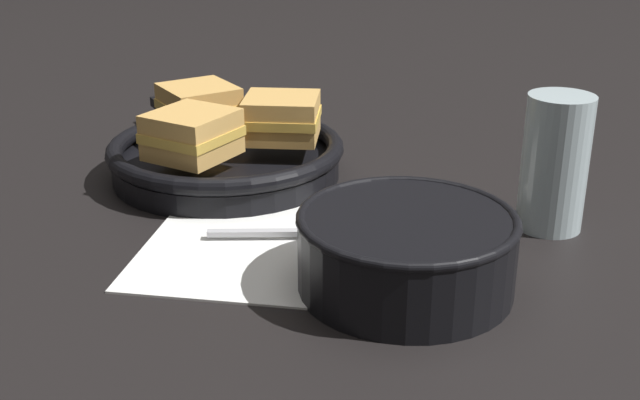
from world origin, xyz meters
TOP-DOWN VIEW (x-y plane):
  - ground_plane at (0.00, 0.00)m, footprint 4.00×4.00m
  - napkin at (-0.00, 0.01)m, footprint 0.27×0.23m
  - soup_bowl at (0.10, -0.06)m, footprint 0.17×0.17m
  - spoon at (0.03, 0.02)m, footprint 0.15×0.03m
  - skillet at (-0.09, 0.18)m, footprint 0.27×0.33m
  - sandwich_near_left at (-0.11, 0.12)m, footprint 0.10×0.10m
  - sandwich_near_right at (-0.03, 0.19)m, footprint 0.08×0.08m
  - sandwich_far_left at (-0.13, 0.23)m, footprint 0.11×0.11m
  - drinking_glass at (0.24, 0.07)m, footprint 0.06×0.06m

SIDE VIEW (x-z plane):
  - ground_plane at x=0.00m, z-range 0.00..0.00m
  - napkin at x=0.00m, z-range 0.00..0.00m
  - spoon at x=0.03m, z-range 0.00..0.01m
  - skillet at x=-0.09m, z-range 0.00..0.04m
  - soup_bowl at x=0.10m, z-range 0.00..0.07m
  - drinking_glass at x=0.24m, z-range 0.00..0.13m
  - sandwich_near_left at x=-0.11m, z-range 0.04..0.09m
  - sandwich_near_right at x=-0.03m, z-range 0.04..0.09m
  - sandwich_far_left at x=-0.13m, z-range 0.04..0.09m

